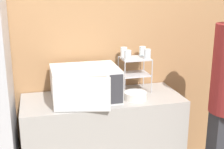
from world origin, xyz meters
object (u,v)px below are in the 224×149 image
glass_front_left (128,55)px  bowl (135,96)px  microwave (85,84)px  glass_back_right (142,51)px  dish_rack (135,67)px  glass_front_right (147,54)px  glass_back_left (124,52)px

glass_front_left → bowl: bearing=-83.2°
microwave → glass_back_right: (0.59, 0.20, 0.22)m
dish_rack → bowl: bearing=-106.4°
dish_rack → glass_front_left: 0.18m
glass_front_right → glass_back_left: same height
glass_back_left → bowl: glass_back_left is taller
microwave → glass_back_left: glass_back_left is taller
microwave → dish_rack: (0.50, 0.14, 0.08)m
glass_front_right → glass_front_left: bearing=-178.9°
glass_front_left → glass_back_left: bearing=88.0°
microwave → dish_rack: 0.52m
dish_rack → glass_front_left: glass_front_left is taller
dish_rack → glass_front_right: 0.18m
glass_back_right → glass_back_left: (-0.18, 0.01, 0.00)m
glass_front_left → glass_back_right: size_ratio=1.00×
dish_rack → glass_back_right: 0.18m
bowl → glass_back_left: bearing=92.8°
microwave → dish_rack: bearing=15.5°
glass_front_right → glass_back_left: (-0.18, 0.14, 0.00)m
dish_rack → glass_front_right: glass_front_right is taller
microwave → dish_rack: size_ratio=1.84×
glass_front_left → glass_back_left: (0.01, 0.14, 0.00)m
microwave → dish_rack: dish_rack is taller
microwave → glass_back_right: glass_back_right is taller
bowl → glass_front_left: bearing=96.8°
microwave → bowl: 0.45m
glass_back_right → bowl: (-0.17, -0.31, -0.33)m
glass_back_right → glass_back_left: bearing=177.7°
glass_front_left → glass_back_left: same height
glass_back_right → bowl: 0.48m
dish_rack → glass_back_right: size_ratio=3.47×
microwave → glass_front_left: bearing=9.6°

